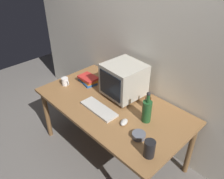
{
  "coord_description": "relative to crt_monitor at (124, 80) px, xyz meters",
  "views": [
    {
      "loc": [
        1.37,
        -1.31,
        2.13
      ],
      "look_at": [
        0.0,
        0.0,
        0.89
      ],
      "focal_mm": 36.51,
      "sensor_mm": 36.0,
      "label": 1
    }
  ],
  "objects": [
    {
      "name": "ground_plane",
      "position": [
        0.03,
        -0.2,
        -0.9
      ],
      "size": [
        6.0,
        6.0,
        0.0
      ],
      "primitive_type": "plane",
      "color": "slate"
    },
    {
      "name": "back_wall",
      "position": [
        0.03,
        0.3,
        0.35
      ],
      "size": [
        4.0,
        0.08,
        2.5
      ],
      "primitive_type": "cube",
      "color": "silver",
      "rests_on": "ground"
    },
    {
      "name": "desk",
      "position": [
        0.03,
        -0.2,
        -0.27
      ],
      "size": [
        1.64,
        0.89,
        0.71
      ],
      "color": "olive",
      "rests_on": "ground"
    },
    {
      "name": "crt_monitor",
      "position": [
        0.0,
        0.0,
        0.0
      ],
      "size": [
        0.4,
        0.41,
        0.37
      ],
      "color": "#B2AD9E",
      "rests_on": "desk"
    },
    {
      "name": "keyboard",
      "position": [
        0.01,
        -0.37,
        -0.18
      ],
      "size": [
        0.42,
        0.16,
        0.02
      ],
      "primitive_type": "cube",
      "rotation": [
        0.0,
        0.0,
        -0.02
      ],
      "color": "beige",
      "rests_on": "desk"
    },
    {
      "name": "computer_mouse",
      "position": [
        0.33,
        -0.33,
        -0.17
      ],
      "size": [
        0.09,
        0.11,
        0.04
      ],
      "primitive_type": "ellipsoid",
      "rotation": [
        0.0,
        0.0,
        0.34
      ],
      "color": "beige",
      "rests_on": "desk"
    },
    {
      "name": "bottle_tall",
      "position": [
        0.44,
        -0.15,
        -0.07
      ],
      "size": [
        0.09,
        0.09,
        0.32
      ],
      "color": "#1E4C23",
      "rests_on": "desk"
    },
    {
      "name": "bottle_short",
      "position": [
        0.33,
        0.01,
        -0.12
      ],
      "size": [
        0.06,
        0.06,
        0.2
      ],
      "color": "#472314",
      "rests_on": "desk"
    },
    {
      "name": "book_stack",
      "position": [
        -0.47,
        -0.11,
        -0.15
      ],
      "size": [
        0.24,
        0.18,
        0.08
      ],
      "color": "#28569E",
      "rests_on": "desk"
    },
    {
      "name": "mug",
      "position": [
        -0.62,
        -0.34,
        -0.15
      ],
      "size": [
        0.12,
        0.08,
        0.09
      ],
      "color": "white",
      "rests_on": "desk"
    },
    {
      "name": "cd_spindle",
      "position": [
        0.53,
        -0.37,
        -0.17
      ],
      "size": [
        0.12,
        0.12,
        0.04
      ],
      "primitive_type": "cylinder",
      "color": "#595B66",
      "rests_on": "desk"
    },
    {
      "name": "metal_canister",
      "position": [
        0.72,
        -0.46,
        -0.12
      ],
      "size": [
        0.09,
        0.09,
        0.15
      ],
      "primitive_type": "cylinder",
      "color": "black",
      "rests_on": "desk"
    }
  ]
}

